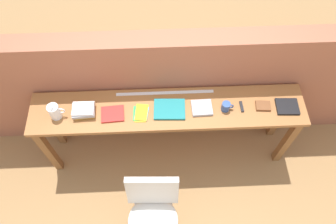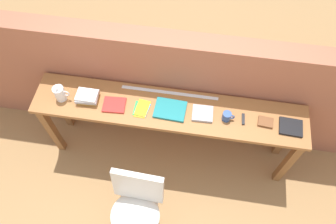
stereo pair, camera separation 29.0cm
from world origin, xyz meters
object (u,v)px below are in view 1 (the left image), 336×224
at_px(magazine_cycling, 113,114).
at_px(book_open_centre, 169,109).
at_px(multitool_folded, 242,107).
at_px(leather_journal_brown, 263,106).
at_px(pamphlet_pile_colourful, 141,113).
at_px(mug, 226,106).
at_px(book_stack_leftmost, 84,110).
at_px(pitcher_white, 55,111).
at_px(chair_white_moulded, 153,210).
at_px(book_repair_rightmost, 287,107).

xyz_separation_m(magazine_cycling, book_open_centre, (0.51, 0.03, 0.00)).
bearing_deg(magazine_cycling, multitool_folded, -2.29).
bearing_deg(magazine_cycling, leather_journal_brown, -2.61).
bearing_deg(pamphlet_pile_colourful, book_open_centre, 6.26).
bearing_deg(leather_journal_brown, magazine_cycling, -174.48).
xyz_separation_m(mug, multitool_folded, (0.15, 0.02, -0.04)).
bearing_deg(book_stack_leftmost, pamphlet_pile_colourful, -3.38).
xyz_separation_m(pitcher_white, book_open_centre, (1.00, 0.02, -0.07)).
bearing_deg(multitool_folded, magazine_cycling, -178.61).
xyz_separation_m(chair_white_moulded, book_stack_leftmost, (-0.58, 0.80, 0.40)).
distance_m(leather_journal_brown, book_repair_rightmost, 0.22).
bearing_deg(book_repair_rightmost, book_stack_leftmost, -178.02).
xyz_separation_m(pamphlet_pile_colourful, book_open_centre, (0.26, 0.03, 0.01)).
height_order(magazine_cycling, multitool_folded, magazine_cycling).
height_order(pitcher_white, mug, pitcher_white).
relative_size(chair_white_moulded, leather_journal_brown, 6.86).
distance_m(pitcher_white, multitool_folded, 1.65).
bearing_deg(pitcher_white, multitool_folded, 0.78).
bearing_deg(book_open_centre, book_repair_rightmost, 1.67).
bearing_deg(book_repair_rightmost, chair_white_moulded, -145.30).
distance_m(magazine_cycling, mug, 1.01).
bearing_deg(chair_white_moulded, multitool_folded, 43.89).
xyz_separation_m(pitcher_white, leather_journal_brown, (1.85, 0.02, -0.07)).
bearing_deg(book_stack_leftmost, multitool_folded, 0.02).
bearing_deg(multitool_folded, chair_white_moulded, -136.11).
bearing_deg(pitcher_white, chair_white_moulded, -43.32).
bearing_deg(mug, book_open_centre, 178.49).
distance_m(multitool_folded, book_repair_rightmost, 0.41).
xyz_separation_m(book_open_centre, book_repair_rightmost, (1.06, -0.02, -0.00)).
height_order(pamphlet_pile_colourful, book_open_centre, book_open_centre).
height_order(book_stack_leftmost, leather_journal_brown, book_stack_leftmost).
height_order(pitcher_white, book_stack_leftmost, pitcher_white).
height_order(pitcher_white, multitool_folded, pitcher_white).
distance_m(chair_white_moulded, pitcher_white, 1.21).
bearing_deg(chair_white_moulded, pitcher_white, 136.68).
relative_size(chair_white_moulded, mug, 8.10).
bearing_deg(mug, chair_white_moulded, -131.03).
relative_size(book_stack_leftmost, leather_journal_brown, 1.58).
bearing_deg(book_repair_rightmost, book_open_centre, -178.35).
height_order(pitcher_white, leather_journal_brown, pitcher_white).
bearing_deg(multitool_folded, book_open_centre, -179.83).
height_order(book_stack_leftmost, pamphlet_pile_colourful, book_stack_leftmost).
xyz_separation_m(pitcher_white, book_stack_leftmost, (0.24, 0.02, -0.04)).
bearing_deg(leather_journal_brown, chair_white_moulded, -137.71).
bearing_deg(mug, pitcher_white, -179.72).
distance_m(book_stack_leftmost, book_open_centre, 0.76).
bearing_deg(pamphlet_pile_colourful, multitool_folded, 1.90).
relative_size(magazine_cycling, multitool_folded, 1.84).
xyz_separation_m(pitcher_white, mug, (1.50, 0.01, -0.03)).
relative_size(book_stack_leftmost, mug, 1.87).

